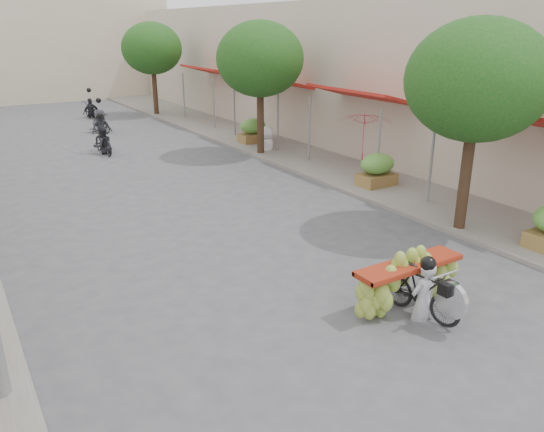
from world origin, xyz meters
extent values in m
plane|color=#515156|center=(0.00, 0.00, 0.00)|extent=(120.00, 120.00, 0.00)
cube|color=gray|center=(7.00, 15.00, 0.06)|extent=(4.00, 60.00, 0.12)
cube|color=beige|center=(12.00, 14.00, 3.00)|extent=(8.00, 40.00, 6.00)
cube|color=#A91E16|center=(7.12, 4.00, 2.75)|extent=(1.77, 4.20, 0.53)
cylinder|color=slate|center=(6.30, 5.90, 1.27)|extent=(0.08, 0.08, 2.55)
cube|color=#A91E16|center=(7.12, 10.00, 2.75)|extent=(1.77, 4.20, 0.53)
cylinder|color=slate|center=(6.30, 8.10, 1.27)|extent=(0.08, 0.08, 2.55)
cylinder|color=slate|center=(6.30, 11.90, 1.27)|extent=(0.08, 0.08, 2.55)
cube|color=#A91E16|center=(7.12, 16.00, 2.75)|extent=(1.77, 4.20, 0.53)
cylinder|color=slate|center=(6.30, 14.10, 1.27)|extent=(0.08, 0.08, 2.55)
cylinder|color=slate|center=(6.30, 17.90, 1.27)|extent=(0.08, 0.08, 2.55)
cube|color=#A91E16|center=(7.12, 22.00, 2.75)|extent=(1.77, 4.20, 0.53)
cylinder|color=slate|center=(6.30, 20.10, 1.27)|extent=(0.08, 0.08, 2.55)
cylinder|color=slate|center=(6.30, 23.90, 1.27)|extent=(0.08, 0.08, 2.55)
cube|color=beige|center=(0.00, 38.00, 3.50)|extent=(20.00, 6.00, 7.00)
cylinder|color=#3A2719|center=(5.40, 4.00, 1.60)|extent=(0.28, 0.28, 3.20)
ellipsoid|color=#205017|center=(5.40, 4.00, 3.80)|extent=(3.40, 3.40, 2.90)
cylinder|color=#3A2719|center=(5.40, 14.00, 1.60)|extent=(0.28, 0.28, 3.20)
ellipsoid|color=#205017|center=(5.40, 14.00, 3.80)|extent=(3.40, 3.40, 2.90)
cylinder|color=#3A2719|center=(5.40, 26.00, 1.60)|extent=(0.28, 0.28, 3.20)
ellipsoid|color=#205017|center=(5.40, 26.00, 3.80)|extent=(3.40, 3.40, 2.90)
cube|color=olive|center=(6.20, 8.00, 0.37)|extent=(1.20, 0.80, 0.50)
ellipsoid|color=#599B3A|center=(6.20, 8.00, 0.95)|extent=(1.20, 0.88, 0.66)
cube|color=olive|center=(6.20, 16.00, 0.37)|extent=(1.20, 0.80, 0.50)
ellipsoid|color=#599B3A|center=(6.20, 16.00, 0.95)|extent=(1.20, 0.88, 0.66)
imported|color=black|center=(1.36, 1.53, 0.48)|extent=(0.72, 1.69, 0.96)
cylinder|color=silver|center=(1.36, 0.88, 0.62)|extent=(0.10, 0.66, 0.66)
cube|color=black|center=(1.36, 0.98, 0.80)|extent=(0.28, 0.22, 0.22)
cylinder|color=silver|center=(1.36, 1.08, 1.02)|extent=(0.60, 0.05, 0.05)
cube|color=maroon|center=(1.36, 1.88, 0.88)|extent=(2.25, 0.55, 0.10)
imported|color=silver|center=(1.36, 1.48, 1.10)|extent=(0.58, 0.43, 1.61)
sphere|color=black|center=(1.36, 1.45, 1.88)|extent=(0.28, 0.28, 0.28)
imported|color=red|center=(6.13, 8.61, 2.40)|extent=(1.79, 1.79, 1.59)
imported|color=white|center=(5.94, 14.36, 1.09)|extent=(1.11, 0.95, 1.94)
imported|color=black|center=(0.04, 17.73, 0.50)|extent=(0.76, 1.81, 1.00)
imported|color=#26272D|center=(0.04, 17.73, 1.12)|extent=(0.82, 0.53, 1.65)
sphere|color=black|center=(0.04, 17.73, 1.58)|extent=(0.26, 0.26, 0.26)
imported|color=black|center=(1.22, 22.41, 0.48)|extent=(0.83, 1.70, 0.96)
imported|color=#26272D|center=(1.22, 22.41, 1.12)|extent=(1.16, 0.78, 1.65)
sphere|color=black|center=(1.22, 22.41, 1.58)|extent=(0.26, 0.26, 0.26)
imported|color=black|center=(1.92, 27.13, 0.46)|extent=(0.86, 1.71, 0.92)
imported|color=#26272D|center=(1.92, 27.13, 1.12)|extent=(1.04, 0.69, 1.65)
sphere|color=black|center=(1.92, 27.13, 1.58)|extent=(0.26, 0.26, 0.26)
camera|label=1|loc=(-5.44, -4.27, 5.01)|focal=35.00mm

